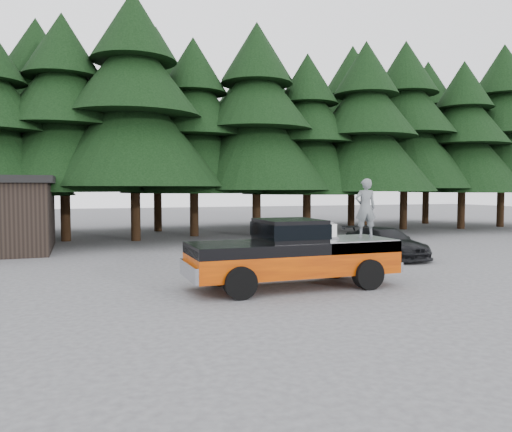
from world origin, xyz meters
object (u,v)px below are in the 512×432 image
object	(u,v)px
pickup_truck	(292,264)
parked_car	(386,243)
air_compressor	(323,232)
man_on_bed	(365,208)

from	to	relation	value
pickup_truck	parked_car	distance (m)	7.31
air_compressor	parked_car	world-z (taller)	air_compressor
pickup_truck	man_on_bed	bearing A→B (deg)	5.14
pickup_truck	parked_car	xyz separation A→B (m)	(5.96, 4.24, -0.06)
man_on_bed	parked_car	distance (m)	5.54
pickup_truck	air_compressor	distance (m)	1.30
pickup_truck	air_compressor	xyz separation A→B (m)	(0.96, 0.01, 0.87)
pickup_truck	man_on_bed	xyz separation A→B (m)	(2.48, 0.22, 1.53)
air_compressor	parked_car	distance (m)	6.62
pickup_truck	air_compressor	size ratio (longest dim) A/B	9.91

